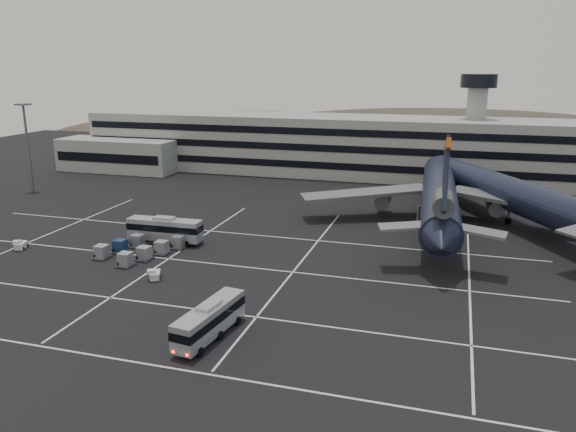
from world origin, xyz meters
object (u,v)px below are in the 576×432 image
Objects in this scene: tug_a at (21,245)px; bus_near at (209,319)px; bus_far at (165,229)px; trijet_main at (439,196)px; uld_cluster at (150,244)px.

bus_near is at bearing -45.88° from tug_a.
bus_near is 0.91× the size of bus_far.
bus_far is (-19.13, 26.06, 0.22)m from bus_near.
tug_a is (-18.74, -8.83, -1.59)m from bus_far.
trijet_main is 23.08× the size of tug_a.
uld_cluster is at bearing -150.20° from trijet_main.
bus_far reaches higher than tug_a.
bus_near is 29.48m from uld_cluster.
bus_near is 41.64m from tug_a.
bus_near reaches higher than tug_a.
tug_a is (-57.85, -29.90, -4.63)m from trijet_main.
uld_cluster is (-39.47, -25.05, -4.30)m from trijet_main.
bus_near is 4.22× the size of tug_a.
uld_cluster is at bearing 138.75° from bus_near.
trijet_main reaches higher than uld_cluster.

